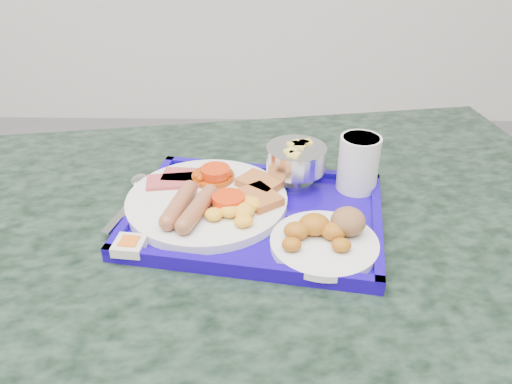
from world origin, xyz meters
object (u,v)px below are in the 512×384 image
main_plate (212,199)px  juice_cup (359,162)px  bread_plate (327,236)px  tray (256,216)px  table (233,324)px  fruit_bowl (296,159)px

main_plate → juice_cup: size_ratio=2.75×
juice_cup → bread_plate: bearing=-112.6°
tray → bread_plate: 0.14m
tray → bread_plate: bearing=-37.8°
table → tray: bearing=37.6°
table → main_plate: main_plate is taller
bread_plate → fruit_bowl: fruit_bowl is taller
bread_plate → main_plate: bearing=150.6°
main_plate → tray: bearing=-14.4°
main_plate → juice_cup: juice_cup is taller
juice_cup → fruit_bowl: bearing=171.3°
bread_plate → table: bearing=160.8°
tray → main_plate: (-0.07, 0.02, 0.02)m
bread_plate → juice_cup: size_ratio=1.64×
main_plate → juice_cup: 0.26m
table → main_plate: size_ratio=5.34×
bread_plate → tray: bearing=142.2°
main_plate → bread_plate: (0.18, -0.10, 0.00)m
table → fruit_bowl: 0.32m
main_plate → fruit_bowl: fruit_bowl is taller
tray → main_plate: 0.08m
main_plate → fruit_bowl: 0.17m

